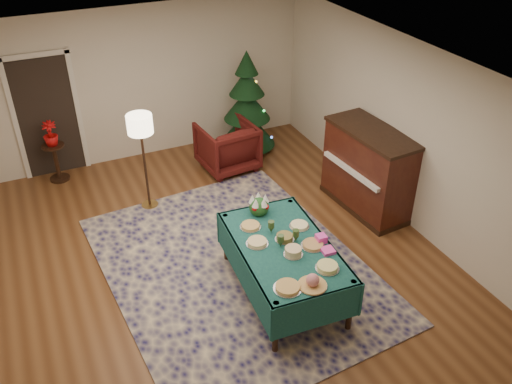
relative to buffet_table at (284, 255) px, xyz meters
name	(u,v)px	position (x,y,z in m)	size (l,w,h in m)	color
room_shell	(211,179)	(-0.58, 0.89, 0.75)	(7.00, 7.00, 7.00)	#593319
doorway	(47,114)	(-2.18, 4.37, 0.50)	(1.08, 0.04, 2.16)	black
rug	(235,268)	(-0.38, 0.68, -0.59)	(3.20, 4.20, 0.02)	#141244
buffet_table	(284,255)	(0.00, 0.00, 0.00)	(1.25, 1.99, 0.75)	black
platter_0	(288,287)	(-0.32, -0.70, 0.17)	(0.32, 0.32, 0.05)	silver
platter_1	(313,282)	(-0.05, -0.77, 0.21)	(0.33, 0.33, 0.16)	silver
platter_2	(327,267)	(0.25, -0.59, 0.18)	(0.28, 0.28, 0.06)	silver
platter_3	(293,252)	(0.01, -0.20, 0.20)	(0.24, 0.24, 0.10)	silver
platter_4	(313,245)	(0.31, -0.15, 0.17)	(0.29, 0.29, 0.04)	silver
platter_5	(257,242)	(-0.28, 0.17, 0.17)	(0.28, 0.28, 0.05)	silver
platter_6	(285,238)	(0.06, 0.10, 0.18)	(0.24, 0.24, 0.07)	silver
platter_7	(299,225)	(0.35, 0.26, 0.17)	(0.26, 0.26, 0.04)	silver
platter_8	(250,226)	(-0.22, 0.51, 0.17)	(0.27, 0.27, 0.04)	silver
goblet_0	(271,227)	(-0.03, 0.30, 0.24)	(0.08, 0.08, 0.17)	#2D471E
goblet_1	(296,236)	(0.16, 0.01, 0.24)	(0.08, 0.08, 0.17)	#2D471E
goblet_2	(281,241)	(-0.05, -0.01, 0.24)	(0.08, 0.08, 0.17)	#2D471E
napkin_stack	(328,251)	(0.42, -0.33, 0.17)	(0.15, 0.15, 0.04)	#FB45B6
gift_box	(321,239)	(0.44, -0.12, 0.20)	(0.12, 0.12, 0.10)	#F444BF
centerpiece	(259,205)	(0.01, 0.75, 0.28)	(0.27, 0.27, 0.31)	#1E4C1E
armchair	(227,144)	(0.57, 3.25, -0.14)	(0.90, 0.84, 0.93)	#48110F
floor_lamp	(140,130)	(-1.02, 2.65, 0.73)	(0.38, 0.38, 1.57)	#A57F3F
side_table	(57,163)	(-2.21, 4.09, -0.28)	(0.37, 0.37, 0.66)	black
potted_plant	(51,139)	(-2.21, 4.09, 0.18)	(0.24, 0.42, 0.24)	red
christmas_tree	(247,106)	(1.19, 3.79, 0.25)	(1.07, 1.07, 1.89)	black
piano	(368,171)	(2.08, 1.21, 0.05)	(0.83, 1.58, 1.33)	black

